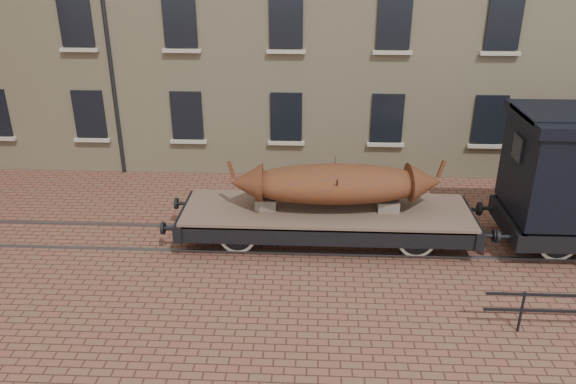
{
  "coord_description": "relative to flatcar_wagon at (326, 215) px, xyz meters",
  "views": [
    {
      "loc": [
        -1.52,
        -13.98,
        7.73
      ],
      "look_at": [
        -2.22,
        0.5,
        1.3
      ],
      "focal_mm": 35.0,
      "sensor_mm": 36.0,
      "label": 1
    }
  ],
  "objects": [
    {
      "name": "ground",
      "position": [
        1.13,
        -0.0,
        -0.83
      ],
      "size": [
        90.0,
        90.0,
        0.0
      ],
      "primitive_type": "plane",
      "color": "brown"
    },
    {
      "name": "rail_track",
      "position": [
        1.13,
        -0.0,
        -0.8
      ],
      "size": [
        30.0,
        1.52,
        0.06
      ],
      "color": "#59595E",
      "rests_on": "ground"
    },
    {
      "name": "iron_boat",
      "position": [
        0.23,
        -0.0,
        0.96
      ],
      "size": [
        5.82,
        1.88,
        1.43
      ],
      "color": "#662D0F",
      "rests_on": "flatcar_wagon"
    },
    {
      "name": "flatcar_wagon",
      "position": [
        0.0,
        0.0,
        0.0
      ],
      "size": [
        8.87,
        2.41,
        1.34
      ],
      "color": "brown",
      "rests_on": "ground"
    }
  ]
}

